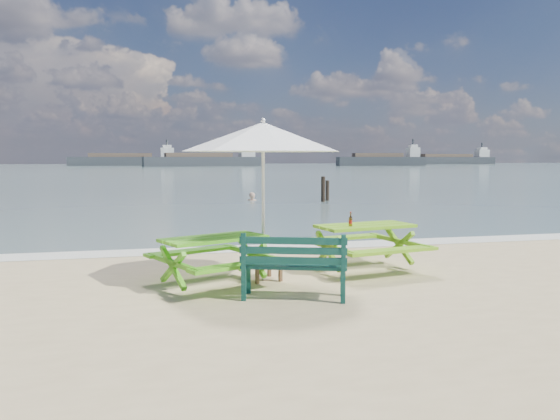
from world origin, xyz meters
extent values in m
plane|color=slate|center=(0.00, 85.00, 0.00)|extent=(300.00, 300.00, 0.00)
cube|color=silver|center=(0.00, 4.60, 0.01)|extent=(22.00, 0.90, 0.01)
cube|color=#51B51B|center=(-1.34, 1.30, 0.75)|extent=(1.78, 1.33, 0.05)
cube|color=#51B51B|center=(-1.64, 1.99, 0.44)|extent=(1.59, 0.90, 0.05)
cube|color=#51B51B|center=(-1.04, 0.60, 0.44)|extent=(1.59, 0.90, 0.05)
cube|color=#51B51B|center=(-1.34, 1.30, 0.34)|extent=(1.75, 1.43, 0.68)
cube|color=#6AA919|center=(1.42, 1.90, 0.79)|extent=(1.83, 1.11, 0.05)
cube|color=#6AA919|center=(1.26, 2.68, 0.47)|extent=(1.73, 0.62, 0.05)
cube|color=#6AA919|center=(1.57, 1.11, 0.47)|extent=(1.73, 0.62, 0.05)
cube|color=#6AA919|center=(1.42, 1.90, 0.36)|extent=(1.76, 1.25, 0.73)
cube|color=#0D3932|center=(-0.31, 0.28, 0.47)|extent=(1.55, 0.91, 0.04)
cube|color=#0D3932|center=(-0.39, 0.06, 0.72)|extent=(1.42, 0.52, 0.38)
cube|color=#0D3932|center=(-0.31, 0.28, 0.23)|extent=(1.47, 0.93, 0.47)
cube|color=brown|center=(-0.51, 1.49, 0.31)|extent=(0.63, 0.63, 0.05)
cube|color=brown|center=(-0.51, 1.49, 0.15)|extent=(0.55, 0.55, 0.29)
cylinder|color=silver|center=(-0.51, 1.49, 1.24)|extent=(0.05, 0.05, 2.49)
cone|color=white|center=(-0.51, 1.49, 2.33)|extent=(3.13, 3.13, 0.47)
cylinder|color=#915615|center=(1.08, 1.73, 0.89)|extent=(0.06, 0.06, 0.15)
cylinder|color=#915615|center=(1.08, 1.73, 1.03)|extent=(0.03, 0.03, 0.07)
cylinder|color=#A81713|center=(1.08, 1.73, 0.89)|extent=(0.06, 0.06, 0.06)
imported|color=tan|center=(2.29, 17.96, -0.46)|extent=(0.72, 0.61, 1.68)
cylinder|color=black|center=(5.28, 16.40, 0.47)|extent=(0.19, 0.19, 1.35)
cylinder|color=black|center=(5.68, 17.00, 0.37)|extent=(0.17, 0.17, 1.14)
cube|color=#32373B|center=(-8.34, 128.42, 1.00)|extent=(25.91, 4.20, 2.20)
cube|color=silver|center=(1.50, 128.49, 3.20)|extent=(3.13, 3.02, 2.20)
cube|color=#32373B|center=(50.48, 113.19, 1.00)|extent=(21.01, 6.21, 2.20)
cube|color=silver|center=(58.30, 112.34, 3.20)|extent=(2.79, 3.25, 2.20)
cube|color=#32373B|center=(9.02, 115.19, 1.00)|extent=(26.61, 7.05, 2.20)
cube|color=silver|center=(18.96, 116.36, 3.20)|extent=(3.49, 3.35, 2.20)
cube|color=#32373B|center=(83.16, 137.95, 1.00)|extent=(27.45, 4.28, 2.20)
cube|color=silver|center=(93.57, 137.84, 3.20)|extent=(3.32, 3.03, 2.20)
camera|label=1|loc=(-2.26, -7.13, 2.01)|focal=35.00mm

